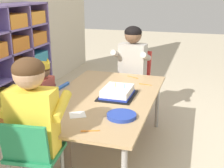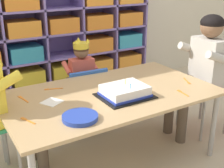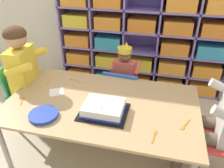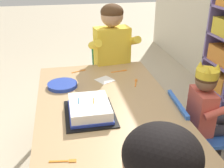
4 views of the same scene
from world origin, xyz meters
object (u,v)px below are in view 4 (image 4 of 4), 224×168
(child_with_crown, at_px, (208,109))
(fork_by_napkin, at_px, (65,161))
(fork_scattered_mid_table, at_px, (80,71))
(birthday_cake_on_tray, at_px, (90,109))
(classroom_chair_blue, at_px, (190,130))
(classroom_chair_adult_side, at_px, (110,71))
(activity_table, at_px, (108,113))
(fork_beside_plate_stack, at_px, (120,71))
(fork_near_child_seat, at_px, (136,82))
(paper_plate_stack, at_px, (62,85))
(adult_helper_seated, at_px, (114,53))

(child_with_crown, distance_m, fork_by_napkin, 1.00)
(fork_scattered_mid_table, bearing_deg, birthday_cake_on_tray, 68.94)
(classroom_chair_blue, xyz_separation_m, fork_scattered_mid_table, (-0.70, -0.66, 0.19))
(classroom_chair_adult_side, bearing_deg, fork_scattered_mid_table, -151.23)
(activity_table, xyz_separation_m, fork_beside_plate_stack, (-0.57, 0.21, 0.04))
(fork_beside_plate_stack, height_order, fork_near_child_seat, same)
(fork_near_child_seat, bearing_deg, classroom_chair_blue, 53.29)
(classroom_chair_adult_side, height_order, fork_by_napkin, classroom_chair_adult_side)
(activity_table, relative_size, fork_by_napkin, 12.02)
(classroom_chair_blue, height_order, birthday_cake_on_tray, birthday_cake_on_tray)
(child_with_crown, relative_size, fork_near_child_seat, 6.25)
(child_with_crown, xyz_separation_m, classroom_chair_adult_side, (-0.92, -0.47, -0.07))
(activity_table, xyz_separation_m, birthday_cake_on_tray, (0.05, -0.12, 0.07))
(classroom_chair_blue, distance_m, fork_scattered_mid_table, 0.98)
(activity_table, xyz_separation_m, paper_plate_stack, (-0.36, -0.27, 0.05))
(birthday_cake_on_tray, height_order, fork_near_child_seat, birthday_cake_on_tray)
(adult_helper_seated, xyz_separation_m, fork_by_napkin, (1.18, -0.47, -0.10))
(activity_table, distance_m, paper_plate_stack, 0.46)
(activity_table, height_order, child_with_crown, child_with_crown)
(adult_helper_seated, bearing_deg, fork_by_napkin, -118.61)
(birthday_cake_on_tray, relative_size, fork_by_napkin, 2.83)
(classroom_chair_adult_side, xyz_separation_m, paper_plate_stack, (0.49, -0.45, 0.12))
(birthday_cake_on_tray, height_order, fork_scattered_mid_table, birthday_cake_on_tray)
(classroom_chair_adult_side, bearing_deg, fork_beside_plate_stack, -91.13)
(adult_helper_seated, relative_size, fork_by_napkin, 8.44)
(fork_scattered_mid_table, bearing_deg, fork_near_child_seat, 121.17)
(activity_table, xyz_separation_m, fork_near_child_seat, (-0.33, 0.27, 0.04))
(fork_scattered_mid_table, distance_m, fork_by_napkin, 1.09)
(birthday_cake_on_tray, xyz_separation_m, fork_near_child_seat, (-0.38, 0.39, -0.03))
(adult_helper_seated, bearing_deg, fork_scattered_mid_table, -168.44)
(classroom_chair_blue, height_order, paper_plate_stack, classroom_chair_blue)
(classroom_chair_adult_side, bearing_deg, adult_helper_seated, -90.00)
(child_with_crown, relative_size, birthday_cake_on_tray, 2.33)
(activity_table, height_order, fork_beside_plate_stack, fork_beside_plate_stack)
(fork_by_napkin, bearing_deg, activity_table, -114.67)
(classroom_chair_blue, bearing_deg, adult_helper_seated, 27.98)
(classroom_chair_adult_side, relative_size, fork_beside_plate_stack, 5.10)
(fork_beside_plate_stack, bearing_deg, paper_plate_stack, 13.15)
(classroom_chair_blue, distance_m, birthday_cake_on_tray, 0.70)
(fork_by_napkin, bearing_deg, paper_plate_stack, -82.96)
(birthday_cake_on_tray, relative_size, fork_beside_plate_stack, 2.58)
(child_with_crown, bearing_deg, paper_plate_stack, 68.80)
(activity_table, xyz_separation_m, classroom_chair_adult_side, (-0.85, 0.18, -0.07))
(activity_table, relative_size, fork_scattered_mid_table, 12.49)
(classroom_chair_blue, xyz_separation_m, paper_plate_stack, (-0.43, -0.81, 0.20))
(classroom_chair_blue, height_order, adult_helper_seated, adult_helper_seated)
(activity_table, bearing_deg, fork_beside_plate_stack, 160.06)
(classroom_chair_adult_side, height_order, paper_plate_stack, classroom_chair_adult_side)
(fork_near_child_seat, distance_m, fork_by_napkin, 0.95)
(classroom_chair_adult_side, bearing_deg, classroom_chair_blue, -74.99)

